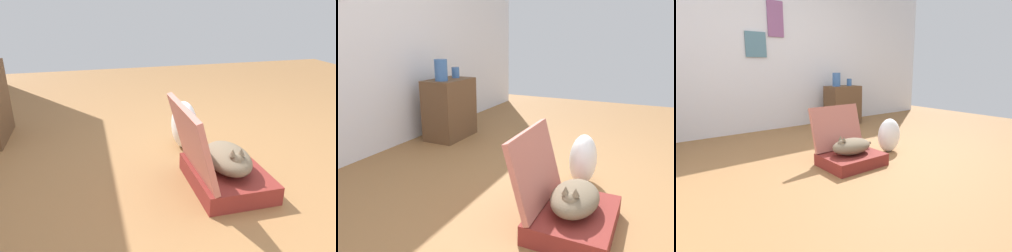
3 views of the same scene
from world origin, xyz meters
TOP-DOWN VIEW (x-y plane):
  - ground_plane at (0.00, 0.00)m, footprint 7.68×7.68m
  - wall_back at (-0.00, 2.26)m, footprint 6.40×0.15m
  - suitcase_base at (-0.37, 0.08)m, footprint 0.62×0.48m
  - suitcase_lid at (-0.37, 0.34)m, footprint 0.62×0.16m
  - cat at (-0.37, 0.08)m, footprint 0.52×0.28m
  - plastic_bag_white at (0.29, 0.18)m, footprint 0.31×0.21m
  - side_table at (0.87, 1.85)m, footprint 0.58×0.37m
  - vase_tall at (0.72, 1.84)m, footprint 0.14×0.14m
  - vase_short at (1.02, 1.85)m, footprint 0.09×0.09m

SIDE VIEW (x-z plane):
  - ground_plane at x=0.00m, z-range 0.00..0.00m
  - suitcase_base at x=-0.37m, z-range 0.00..0.12m
  - plastic_bag_white at x=0.29m, z-range 0.00..0.40m
  - cat at x=-0.37m, z-range 0.10..0.31m
  - side_table at x=0.87m, z-range 0.00..0.68m
  - suitcase_lid at x=-0.37m, z-range 0.12..0.59m
  - vase_short at x=1.02m, z-range 0.68..0.80m
  - vase_tall at x=0.72m, z-range 0.68..0.91m
  - wall_back at x=0.00m, z-range 0.00..2.60m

